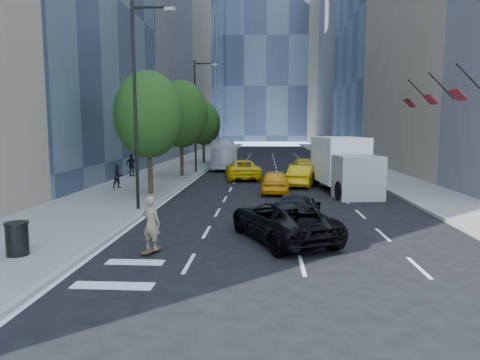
# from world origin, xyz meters

# --- Properties ---
(ground) EXTENTS (160.00, 160.00, 0.00)m
(ground) POSITION_xyz_m (0.00, 0.00, 0.00)
(ground) COLOR black
(ground) RESTS_ON ground
(sidewalk_left) EXTENTS (6.00, 120.00, 0.15)m
(sidewalk_left) POSITION_xyz_m (-9.00, 30.00, 0.07)
(sidewalk_left) COLOR slate
(sidewalk_left) RESTS_ON ground
(sidewalk_right) EXTENTS (4.00, 120.00, 0.15)m
(sidewalk_right) POSITION_xyz_m (10.00, 30.00, 0.07)
(sidewalk_right) COLOR slate
(sidewalk_right) RESTS_ON ground
(tower_left_end) EXTENTS (20.00, 28.00, 60.00)m
(tower_left_end) POSITION_xyz_m (-22.00, 92.00, 30.00)
(tower_left_end) COLOR #323C4F
(tower_left_end) RESTS_ON ground
(tower_right_far) EXTENTS (20.00, 24.00, 50.00)m
(tower_right_far) POSITION_xyz_m (22.00, 98.00, 25.00)
(tower_right_far) COLOR gray
(tower_right_far) RESTS_ON ground
(lamp_near) EXTENTS (2.13, 0.22, 10.00)m
(lamp_near) POSITION_xyz_m (-6.32, 4.00, 5.81)
(lamp_near) COLOR black
(lamp_near) RESTS_ON sidewalk_left
(lamp_far) EXTENTS (2.13, 0.22, 10.00)m
(lamp_far) POSITION_xyz_m (-6.32, 22.00, 5.81)
(lamp_far) COLOR black
(lamp_far) RESTS_ON sidewalk_left
(tree_near) EXTENTS (4.20, 4.20, 7.46)m
(tree_near) POSITION_xyz_m (-7.20, 9.00, 4.97)
(tree_near) COLOR black
(tree_near) RESTS_ON sidewalk_left
(tree_mid) EXTENTS (4.50, 4.50, 7.99)m
(tree_mid) POSITION_xyz_m (-7.20, 19.00, 5.32)
(tree_mid) COLOR black
(tree_mid) RESTS_ON sidewalk_left
(tree_far) EXTENTS (3.90, 3.90, 6.92)m
(tree_far) POSITION_xyz_m (-7.20, 32.00, 4.62)
(tree_far) COLOR black
(tree_far) RESTS_ON sidewalk_left
(traffic_signal) EXTENTS (2.48, 0.53, 5.20)m
(traffic_signal) POSITION_xyz_m (-6.40, 40.00, 4.23)
(traffic_signal) COLOR black
(traffic_signal) RESTS_ON sidewalk_left
(facade_flags) EXTENTS (1.85, 13.30, 2.05)m
(facade_flags) POSITION_xyz_m (10.64, 10.00, 6.18)
(facade_flags) COLOR black
(facade_flags) RESTS_ON ground
(skateboarder) EXTENTS (0.77, 0.64, 1.82)m
(skateboarder) POSITION_xyz_m (-3.94, -3.00, 0.91)
(skateboarder) COLOR #817251
(skateboarder) RESTS_ON ground
(black_sedan_lincoln) EXTENTS (4.50, 5.96, 1.50)m
(black_sedan_lincoln) POSITION_xyz_m (0.50, -1.00, 0.75)
(black_sedan_lincoln) COLOR black
(black_sedan_lincoln) RESTS_ON ground
(black_sedan_mercedes) EXTENTS (2.54, 5.10, 1.42)m
(black_sedan_mercedes) POSITION_xyz_m (1.20, 1.00, 0.71)
(black_sedan_mercedes) COLOR black
(black_sedan_mercedes) RESTS_ON ground
(taxi_a) EXTENTS (1.88, 4.44, 1.50)m
(taxi_a) POSITION_xyz_m (0.50, 10.67, 0.75)
(taxi_a) COLOR orange
(taxi_a) RESTS_ON ground
(taxi_b) EXTENTS (2.65, 4.83, 1.51)m
(taxi_b) POSITION_xyz_m (2.53, 14.00, 0.75)
(taxi_b) COLOR #DEAD0B
(taxi_b) RESTS_ON ground
(taxi_c) EXTENTS (3.35, 5.98, 1.58)m
(taxi_c) POSITION_xyz_m (-2.00, 18.00, 0.79)
(taxi_c) COLOR yellow
(taxi_c) RESTS_ON ground
(taxi_d) EXTENTS (2.54, 5.52, 1.56)m
(taxi_d) POSITION_xyz_m (3.20, 20.50, 0.78)
(taxi_d) COLOR gold
(taxi_d) RESTS_ON ground
(city_bus) EXTENTS (3.65, 10.61, 2.90)m
(city_bus) POSITION_xyz_m (-4.56, 27.52, 1.45)
(city_bus) COLOR silver
(city_bus) RESTS_ON ground
(box_truck) EXTENTS (3.62, 7.72, 3.55)m
(box_truck) POSITION_xyz_m (4.96, 11.33, 1.81)
(box_truck) COLOR white
(box_truck) RESTS_ON ground
(pedestrian_a) EXTENTS (0.97, 0.95, 1.57)m
(pedestrian_a) POSITION_xyz_m (-9.99, 11.13, 0.93)
(pedestrian_a) COLOR black
(pedestrian_a) RESTS_ON sidewalk_left
(pedestrian_b) EXTENTS (1.17, 0.66, 1.87)m
(pedestrian_b) POSITION_xyz_m (-11.20, 18.00, 1.09)
(pedestrian_b) COLOR black
(pedestrian_b) RESTS_ON sidewalk_left
(trash_can) EXTENTS (0.68, 0.68, 1.02)m
(trash_can) POSITION_xyz_m (-8.02, -3.94, 0.66)
(trash_can) COLOR black
(trash_can) RESTS_ON sidewalk_left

